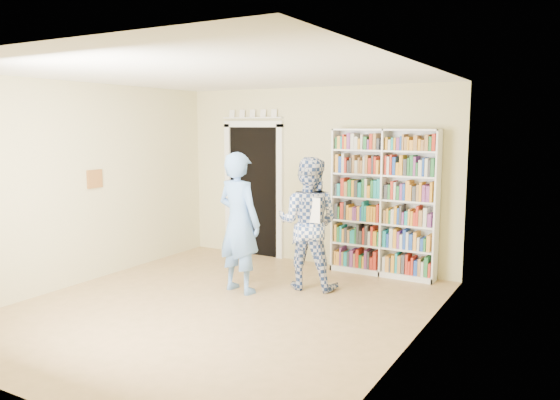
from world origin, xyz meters
TOP-DOWN VIEW (x-y plane):
  - floor at (0.00, 0.00)m, footprint 5.00×5.00m
  - ceiling at (0.00, 0.00)m, footprint 5.00×5.00m
  - wall_back at (0.00, 2.50)m, footprint 4.50×0.00m
  - wall_left at (-2.25, 0.00)m, footprint 0.00×5.00m
  - wall_right at (2.25, 0.00)m, footprint 0.00×5.00m
  - bookshelf at (1.17, 2.34)m, footprint 1.51×0.28m
  - doorway at (-1.10, 2.48)m, footprint 1.10×0.08m
  - wall_art at (-2.23, 0.20)m, footprint 0.03×0.25m
  - man_blue at (-0.17, 0.67)m, footprint 0.72×0.54m
  - man_plaid at (0.52, 1.26)m, footprint 0.95×0.80m
  - paper_sheet at (0.68, 1.05)m, footprint 0.23×0.03m

SIDE VIEW (x-z plane):
  - floor at x=0.00m, z-range 0.00..0.00m
  - man_plaid at x=0.52m, z-range 0.00..1.73m
  - man_blue at x=-0.17m, z-range 0.00..1.80m
  - bookshelf at x=1.17m, z-range 0.01..2.09m
  - paper_sheet at x=0.68m, z-range 0.92..1.24m
  - doorway at x=-1.10m, z-range -0.04..2.39m
  - wall_back at x=0.00m, z-range -0.90..3.60m
  - wall_left at x=-2.25m, z-range -1.15..3.85m
  - wall_right at x=2.25m, z-range -1.15..3.85m
  - wall_art at x=-2.23m, z-range 1.27..1.52m
  - ceiling at x=0.00m, z-range 2.70..2.70m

